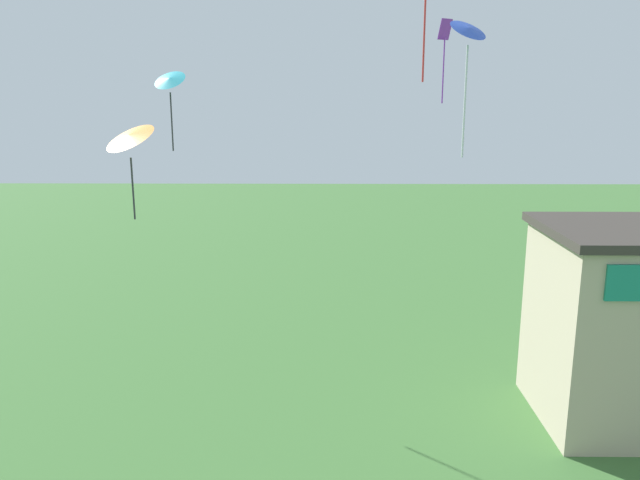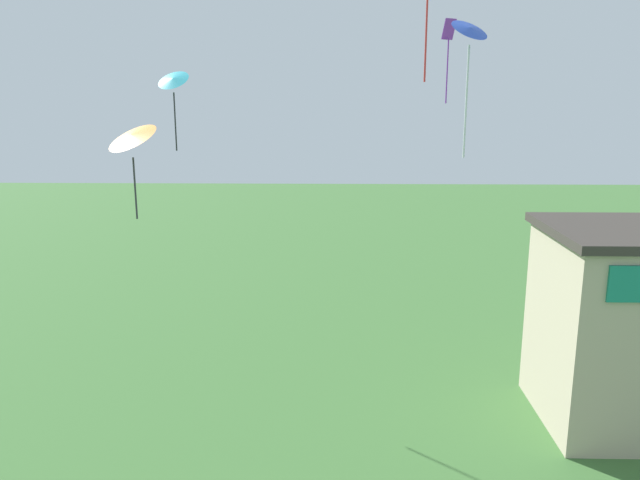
% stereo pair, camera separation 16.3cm
% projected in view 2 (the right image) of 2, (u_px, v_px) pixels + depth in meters
% --- Properties ---
extents(kite_blue_delta, '(1.15, 1.12, 3.19)m').
position_uv_depth(kite_blue_delta, '(470.00, 37.00, 14.18)').
color(kite_blue_delta, blue).
extents(kite_purple_streamer, '(0.56, 0.47, 2.97)m').
position_uv_depth(kite_purple_streamer, '(448.00, 47.00, 22.54)').
color(kite_purple_streamer, purple).
extents(kite_orange_delta, '(1.83, 1.81, 2.57)m').
position_uv_depth(kite_orange_delta, '(132.00, 138.00, 16.32)').
color(kite_orange_delta, orange).
extents(kite_cyan_delta, '(1.29, 1.20, 2.70)m').
position_uv_depth(kite_cyan_delta, '(173.00, 81.00, 20.74)').
color(kite_cyan_delta, '#2DB2C6').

